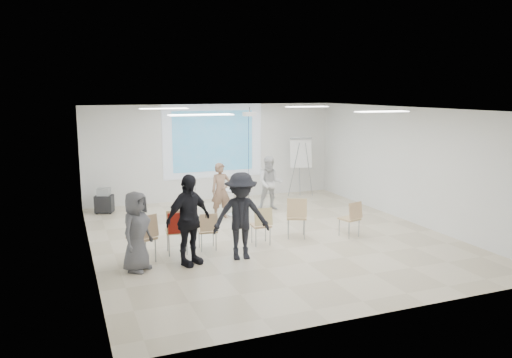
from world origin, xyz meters
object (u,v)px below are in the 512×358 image
object	(u,v)px
player_right	(270,180)
chair_left_mid	(177,228)
chair_right_far	(352,216)
chair_right_inner	(297,214)
chair_left_inner	(208,228)
pedestal_table	(236,201)
laptop	(207,229)
flipchart_easel	(301,153)
av_cart	(104,201)
chair_center	(262,223)
audience_left	(188,213)
player_left	(221,187)
audience_mid	(241,210)
audience_outer	(136,227)
chair_far_left	(144,234)

from	to	relation	value
player_right	chair_left_mid	bearing A→B (deg)	-118.28
chair_left_mid	chair_right_far	world-z (taller)	chair_left_mid
chair_right_inner	chair_left_inner	bearing A→B (deg)	-153.88
pedestal_table	laptop	bearing A→B (deg)	-121.40
chair_left_mid	flipchart_easel	bearing A→B (deg)	47.01
chair_right_inner	chair_left_mid	bearing A→B (deg)	-153.79
chair_right_inner	av_cart	bearing A→B (deg)	156.89
chair_center	audience_left	size ratio (longest dim) A/B	0.42
pedestal_table	laptop	world-z (taller)	pedestal_table
pedestal_table	audience_left	size ratio (longest dim) A/B	0.37
player_left	player_right	bearing A→B (deg)	11.73
pedestal_table	chair_center	bearing A→B (deg)	-96.79
laptop	audience_mid	xyz separation A→B (m)	(0.48, -0.87, 0.57)
chair_right_inner	audience_outer	size ratio (longest dim) A/B	0.56
player_right	audience_mid	distance (m)	4.36
chair_right_far	chair_far_left	bearing A→B (deg)	166.48
player_right	av_cart	size ratio (longest dim) A/B	2.40
chair_left_inner	chair_right_inner	bearing A→B (deg)	8.20
player_left	chair_center	xyz separation A→B (m)	(0.12, -2.64, -0.34)
av_cart	chair_left_mid	bearing A→B (deg)	-55.58
chair_right_far	audience_outer	xyz separation A→B (m)	(-5.02, -0.42, 0.36)
audience_outer	laptop	bearing A→B (deg)	-21.95
chair_far_left	pedestal_table	bearing A→B (deg)	22.91
chair_left_mid	audience_mid	bearing A→B (deg)	-26.14
player_right	chair_left_mid	xyz separation A→B (m)	(-3.40, -3.00, -0.28)
chair_left_mid	audience_mid	world-z (taller)	audience_mid
audience_left	player_left	bearing A→B (deg)	36.07
player_left	chair_far_left	size ratio (longest dim) A/B	1.70
chair_left_inner	flipchart_easel	distance (m)	6.21
player_right	audience_mid	xyz separation A→B (m)	(-2.23, -3.74, 0.16)
audience_outer	chair_left_mid	bearing A→B (deg)	-12.39
pedestal_table	laptop	size ratio (longest dim) A/B	2.50
chair_right_inner	audience_left	distance (m)	2.92
flipchart_easel	av_cart	size ratio (longest dim) A/B	2.69
pedestal_table	audience_left	xyz separation A→B (m)	(-2.14, -3.33, 0.62)
chair_far_left	chair_left_inner	bearing A→B (deg)	-8.90
audience_mid	chair_center	bearing A→B (deg)	51.18
pedestal_table	laptop	distance (m)	2.94
audience_left	flipchart_easel	xyz separation A→B (m)	(4.96, 5.04, 0.37)
flipchart_easel	chair_far_left	bearing A→B (deg)	-126.90
audience_mid	av_cart	size ratio (longest dim) A/B	2.85
pedestal_table	chair_right_inner	size ratio (longest dim) A/B	0.78
chair_right_far	audience_mid	bearing A→B (deg)	175.47
player_right	chair_left_inner	xyz separation A→B (m)	(-2.72, -2.96, -0.37)
chair_left_mid	audience_mid	xyz separation A→B (m)	(1.16, -0.74, 0.44)
player_right	chair_left_inner	size ratio (longest dim) A/B	2.06
chair_left_inner	laptop	distance (m)	0.10
pedestal_table	chair_left_mid	xyz separation A→B (m)	(-2.22, -2.64, 0.16)
audience_left	av_cart	size ratio (longest dim) A/B	2.92
chair_far_left	audience_left	bearing A→B (deg)	-48.04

